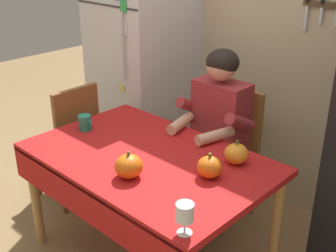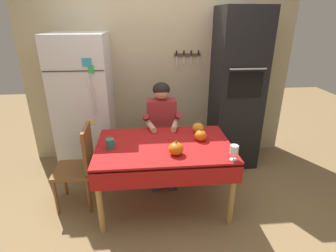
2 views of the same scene
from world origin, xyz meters
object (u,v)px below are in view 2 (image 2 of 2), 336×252
seated_person (162,124)px  coffee_mug (110,143)px  pumpkin_medium (201,135)px  wall_oven (236,91)px  pumpkin_large (176,149)px  chair_left_side (80,163)px  refrigerator (85,106)px  wine_glass (234,150)px  pumpkin_small (198,128)px  dining_table (164,152)px  chair_behind_person (161,134)px

seated_person → coffee_mug: 0.83m
pumpkin_medium → wall_oven: bearing=52.3°
pumpkin_large → chair_left_side: bearing=162.7°
refrigerator → chair_left_side: size_ratio=1.94×
wine_glass → pumpkin_small: bearing=107.3°
seated_person → pumpkin_large: size_ratio=8.49×
refrigerator → coffee_mug: size_ratio=16.18×
pumpkin_large → refrigerator: bearing=133.9°
dining_table → pumpkin_large: size_ratio=9.55×
wall_oven → pumpkin_medium: bearing=-127.7°
dining_table → seated_person: size_ratio=1.12×
seated_person → pumpkin_small: size_ratio=9.11×
wall_oven → seated_person: (-1.03, -0.32, -0.31)m
coffee_mug → chair_behind_person: bearing=54.6°
chair_behind_person → coffee_mug: 1.02m
chair_behind_person → chair_left_side: bearing=-143.3°
pumpkin_medium → refrigerator: bearing=149.3°
pumpkin_medium → pumpkin_small: size_ratio=1.00×
chair_behind_person → pumpkin_medium: 0.86m
wall_oven → pumpkin_large: size_ratio=14.32×
wall_oven → chair_behind_person: wall_oven is taller
chair_behind_person → pumpkin_large: (0.08, -1.00, 0.29)m
wall_oven → dining_table: bearing=-138.7°
wine_glass → refrigerator: bearing=141.7°
chair_left_side → pumpkin_large: chair_left_side is taller
pumpkin_medium → pumpkin_large: bearing=-136.4°
dining_table → pumpkin_medium: pumpkin_medium is taller
pumpkin_large → pumpkin_small: (0.32, 0.50, -0.00)m
chair_behind_person → pumpkin_large: 1.04m
wall_oven → chair_behind_person: bearing=-172.8°
refrigerator → pumpkin_medium: size_ratio=13.18×
refrigerator → seated_person: 1.02m
seated_person → wine_glass: size_ratio=8.44×
refrigerator → pumpkin_small: 1.49m
seated_person → wall_oven: bearing=17.2°
refrigerator → coffee_mug: bearing=-65.5°
seated_person → pumpkin_small: bearing=-38.1°
pumpkin_small → coffee_mug: bearing=-162.6°
coffee_mug → pumpkin_medium: 0.95m
refrigerator → pumpkin_large: refrigerator is taller
refrigerator → pumpkin_small: (1.36, -0.59, -0.10)m
dining_table → chair_behind_person: size_ratio=1.51×
refrigerator → wine_glass: 2.00m
wall_oven → coffee_mug: (-1.60, -0.93, -0.26)m
chair_left_side → pumpkin_small: bearing=8.3°
chair_left_side → pumpkin_medium: chair_left_side is taller
chair_behind_person → pumpkin_small: 0.69m
chair_behind_person → pumpkin_small: chair_behind_person is taller
chair_left_side → seated_person: bearing=28.4°
refrigerator → chair_left_side: 0.87m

